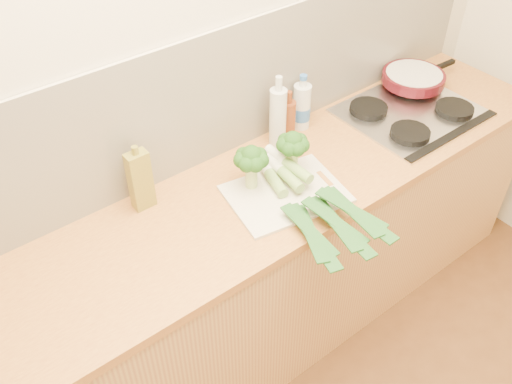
% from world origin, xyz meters
% --- Properties ---
extents(room_shell, '(3.50, 3.50, 3.50)m').
position_xyz_m(room_shell, '(0.00, 1.49, 1.17)').
color(room_shell, beige).
rests_on(room_shell, ground).
extents(counter, '(3.20, 0.62, 0.90)m').
position_xyz_m(counter, '(0.00, 1.20, 0.45)').
color(counter, tan).
rests_on(counter, ground).
extents(gas_hob, '(0.58, 0.50, 0.04)m').
position_xyz_m(gas_hob, '(1.02, 1.20, 0.91)').
color(gas_hob, silver).
rests_on(gas_hob, counter).
extents(chopping_board, '(0.48, 0.39, 0.01)m').
position_xyz_m(chopping_board, '(0.22, 1.12, 0.91)').
color(chopping_board, silver).
rests_on(chopping_board, counter).
extents(broccoli_left, '(0.13, 0.13, 0.18)m').
position_xyz_m(broccoli_left, '(0.14, 1.24, 1.04)').
color(broccoli_left, '#AFCA76').
rests_on(broccoli_left, chopping_board).
extents(broccoli_right, '(0.13, 0.13, 0.18)m').
position_xyz_m(broccoli_right, '(0.32, 1.21, 1.04)').
color(broccoli_right, '#AFCA76').
rests_on(broccoli_right, chopping_board).
extents(leek_front, '(0.22, 0.63, 0.04)m').
position_xyz_m(leek_front, '(0.19, 1.09, 0.94)').
color(leek_front, white).
rests_on(leek_front, chopping_board).
extents(leek_mid, '(0.13, 0.63, 0.04)m').
position_xyz_m(leek_mid, '(0.24, 1.05, 0.95)').
color(leek_mid, white).
rests_on(leek_mid, chopping_board).
extents(leek_back, '(0.10, 0.65, 0.04)m').
position_xyz_m(leek_back, '(0.29, 1.06, 0.97)').
color(leek_back, white).
rests_on(leek_back, chopping_board).
extents(skillet, '(0.43, 0.29, 0.05)m').
position_xyz_m(skillet, '(1.19, 1.34, 0.96)').
color(skillet, '#4A0C13').
rests_on(skillet, gas_hob).
extents(oil_tin, '(0.08, 0.05, 0.27)m').
position_xyz_m(oil_tin, '(-0.23, 1.40, 1.02)').
color(oil_tin, olive).
rests_on(oil_tin, counter).
extents(glass_bottle, '(0.07, 0.07, 0.32)m').
position_xyz_m(glass_bottle, '(0.40, 1.40, 1.03)').
color(glass_bottle, silver).
rests_on(glass_bottle, counter).
extents(amber_bottle, '(0.06, 0.06, 0.23)m').
position_xyz_m(amber_bottle, '(0.46, 1.40, 0.99)').
color(amber_bottle, '#693014').
rests_on(amber_bottle, counter).
extents(water_bottle, '(0.08, 0.08, 0.23)m').
position_xyz_m(water_bottle, '(0.56, 1.43, 1.00)').
color(water_bottle, silver).
rests_on(water_bottle, counter).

